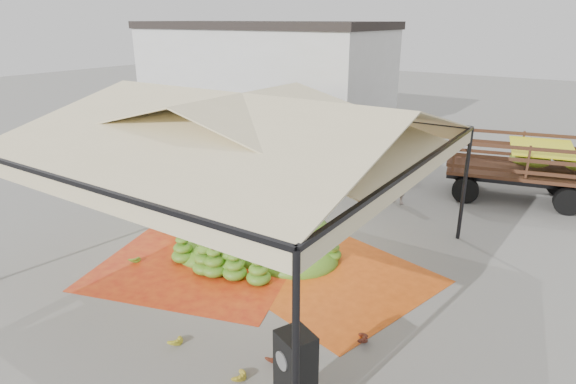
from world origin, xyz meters
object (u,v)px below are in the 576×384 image
Objects in this scene: speaker_stack at (295,376)px; truck_left at (318,126)px; banana_heap at (252,220)px; vendor at (399,178)px; truck_right at (560,164)px.

truck_left reaches higher than speaker_stack.
speaker_stack reaches higher than banana_heap.
banana_heap is 0.79× the size of truck_left.
speaker_stack is 9.33m from vendor.
truck_left reaches higher than banana_heap.
banana_heap is at bearing -53.62° from truck_left.
truck_left is (-4.71, 3.02, 0.58)m from vendor.
speaker_stack is at bearing -42.97° from truck_left.
banana_heap is 0.87× the size of truck_right.
truck_right is (6.23, 7.50, 0.69)m from banana_heap.
banana_heap is 6.02m from speaker_stack.
truck_left is (-2.60, 7.77, 0.81)m from banana_heap.
vendor reaches higher than banana_heap.
truck_right is (2.07, 11.86, 0.57)m from speaker_stack.
truck_right is at bearing -141.08° from vendor.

